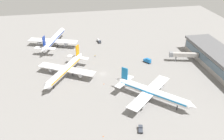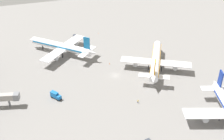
{
  "view_description": "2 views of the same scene",
  "coord_description": "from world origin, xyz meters",
  "px_view_note": "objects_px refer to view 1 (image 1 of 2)",
  "views": [
    {
      "loc": [
        -140.25,
        20.57,
        81.51
      ],
      "look_at": [
        -5.72,
        -5.1,
        5.4
      ],
      "focal_mm": 40.56,
      "sensor_mm": 36.0,
      "label": 1
    },
    {
      "loc": [
        114.77,
        -43.35,
        77.45
      ],
      "look_at": [
        -0.08,
        -1.8,
        3.72
      ],
      "focal_mm": 43.8,
      "sensor_mm": 36.0,
      "label": 2
    }
  ],
  "objects_px": {
    "ground_crew_worker": "(95,56)",
    "safety_cone_mid_apron": "(103,136)",
    "fuel_truck": "(99,41)",
    "airplane_taxiing": "(54,39)",
    "safety_cone_near_gate": "(104,84)",
    "pushback_tractor": "(141,129)",
    "airplane_at_gate": "(65,69)",
    "airplane_distant": "(152,92)",
    "catering_truck": "(148,61)"
  },
  "relations": [
    {
      "from": "airplane_at_gate",
      "to": "airplane_distant",
      "type": "bearing_deg",
      "value": 83.57
    },
    {
      "from": "safety_cone_near_gate",
      "to": "safety_cone_mid_apron",
      "type": "distance_m",
      "value": 44.11
    },
    {
      "from": "safety_cone_mid_apron",
      "to": "pushback_tractor",
      "type": "bearing_deg",
      "value": -87.9
    },
    {
      "from": "airplane_taxiing",
      "to": "airplane_distant",
      "type": "distance_m",
      "value": 100.46
    },
    {
      "from": "safety_cone_mid_apron",
      "to": "airplane_distant",
      "type": "bearing_deg",
      "value": -53.26
    },
    {
      "from": "airplane_taxiing",
      "to": "fuel_truck",
      "type": "distance_m",
      "value": 36.4
    },
    {
      "from": "airplane_at_gate",
      "to": "ground_crew_worker",
      "type": "distance_m",
      "value": 33.38
    },
    {
      "from": "ground_crew_worker",
      "to": "safety_cone_mid_apron",
      "type": "relative_size",
      "value": 2.78
    },
    {
      "from": "airplane_taxiing",
      "to": "airplane_at_gate",
      "type": "bearing_deg",
      "value": -151.91
    },
    {
      "from": "fuel_truck",
      "to": "safety_cone_near_gate",
      "type": "bearing_deg",
      "value": -15.65
    },
    {
      "from": "catering_truck",
      "to": "pushback_tractor",
      "type": "relative_size",
      "value": 1.2
    },
    {
      "from": "airplane_distant",
      "to": "catering_truck",
      "type": "height_order",
      "value": "airplane_distant"
    },
    {
      "from": "airplane_taxiing",
      "to": "catering_truck",
      "type": "height_order",
      "value": "airplane_taxiing"
    },
    {
      "from": "airplane_at_gate",
      "to": "safety_cone_mid_apron",
      "type": "distance_m",
      "value": 58.89
    },
    {
      "from": "airplane_distant",
      "to": "pushback_tractor",
      "type": "height_order",
      "value": "airplane_distant"
    },
    {
      "from": "airplane_at_gate",
      "to": "catering_truck",
      "type": "relative_size",
      "value": 7.5
    },
    {
      "from": "pushback_tractor",
      "to": "ground_crew_worker",
      "type": "bearing_deg",
      "value": 23.37
    },
    {
      "from": "airplane_at_gate",
      "to": "fuel_truck",
      "type": "bearing_deg",
      "value": -178.1
    },
    {
      "from": "fuel_truck",
      "to": "airplane_taxiing",
      "type": "bearing_deg",
      "value": -99.58
    },
    {
      "from": "pushback_tractor",
      "to": "airplane_distant",
      "type": "bearing_deg",
      "value": -14.07
    },
    {
      "from": "ground_crew_worker",
      "to": "safety_cone_near_gate",
      "type": "bearing_deg",
      "value": 171.81
    },
    {
      "from": "fuel_truck",
      "to": "ground_crew_worker",
      "type": "xyz_separation_m",
      "value": [
        -26.69,
        6.62,
        -0.54
      ]
    },
    {
      "from": "catering_truck",
      "to": "airplane_distant",
      "type": "bearing_deg",
      "value": 130.67
    },
    {
      "from": "fuel_truck",
      "to": "ground_crew_worker",
      "type": "bearing_deg",
      "value": -23.99
    },
    {
      "from": "catering_truck",
      "to": "safety_cone_mid_apron",
      "type": "xyz_separation_m",
      "value": [
        -65.5,
        41.75,
        -1.4
      ]
    },
    {
      "from": "airplane_taxiing",
      "to": "catering_truck",
      "type": "xyz_separation_m",
      "value": [
        -42.56,
        -64.29,
        -3.71
      ]
    },
    {
      "from": "airplane_distant",
      "to": "ground_crew_worker",
      "type": "relative_size",
      "value": 22.7
    },
    {
      "from": "airplane_at_gate",
      "to": "ground_crew_worker",
      "type": "height_order",
      "value": "airplane_at_gate"
    },
    {
      "from": "ground_crew_worker",
      "to": "safety_cone_near_gate",
      "type": "xyz_separation_m",
      "value": [
        -38.17,
        -0.27,
        -0.55
      ]
    },
    {
      "from": "airplane_taxiing",
      "to": "ground_crew_worker",
      "type": "distance_m",
      "value": 39.89
    },
    {
      "from": "airplane_at_gate",
      "to": "airplane_distant",
      "type": "distance_m",
      "value": 56.57
    },
    {
      "from": "safety_cone_near_gate",
      "to": "pushback_tractor",
      "type": "bearing_deg",
      "value": -166.49
    },
    {
      "from": "catering_truck",
      "to": "fuel_truck",
      "type": "xyz_separation_m",
      "value": [
        42.86,
        28.11,
        -0.31
      ]
    },
    {
      "from": "ground_crew_worker",
      "to": "safety_cone_near_gate",
      "type": "relative_size",
      "value": 2.78
    },
    {
      "from": "ground_crew_worker",
      "to": "safety_cone_mid_apron",
      "type": "xyz_separation_m",
      "value": [
        -81.67,
        7.02,
        -0.55
      ]
    },
    {
      "from": "airplane_taxiing",
      "to": "safety_cone_near_gate",
      "type": "distance_m",
      "value": 71.3
    },
    {
      "from": "ground_crew_worker",
      "to": "safety_cone_mid_apron",
      "type": "distance_m",
      "value": 81.97
    },
    {
      "from": "pushback_tractor",
      "to": "catering_truck",
      "type": "bearing_deg",
      "value": -4.49
    },
    {
      "from": "airplane_distant",
      "to": "safety_cone_near_gate",
      "type": "xyz_separation_m",
      "value": [
        20.91,
        22.97,
        -5.01
      ]
    },
    {
      "from": "safety_cone_near_gate",
      "to": "airplane_distant",
      "type": "bearing_deg",
      "value": -132.3
    },
    {
      "from": "airplane_at_gate",
      "to": "safety_cone_near_gate",
      "type": "distance_m",
      "value": 26.25
    },
    {
      "from": "safety_cone_mid_apron",
      "to": "catering_truck",
      "type": "bearing_deg",
      "value": -32.51
    },
    {
      "from": "pushback_tractor",
      "to": "airplane_at_gate",
      "type": "bearing_deg",
      "value": 45.91
    },
    {
      "from": "airplane_at_gate",
      "to": "airplane_taxiing",
      "type": "bearing_deg",
      "value": -140.64
    },
    {
      "from": "airplane_at_gate",
      "to": "fuel_truck",
      "type": "relative_size",
      "value": 6.53
    },
    {
      "from": "ground_crew_worker",
      "to": "fuel_truck",
      "type": "bearing_deg",
      "value": -22.53
    },
    {
      "from": "catering_truck",
      "to": "pushback_tractor",
      "type": "height_order",
      "value": "catering_truck"
    },
    {
      "from": "airplane_taxiing",
      "to": "airplane_distant",
      "type": "height_order",
      "value": "airplane_taxiing"
    },
    {
      "from": "fuel_truck",
      "to": "ground_crew_worker",
      "type": "relative_size",
      "value": 3.91
    },
    {
      "from": "airplane_distant",
      "to": "fuel_truck",
      "type": "relative_size",
      "value": 5.8
    }
  ]
}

